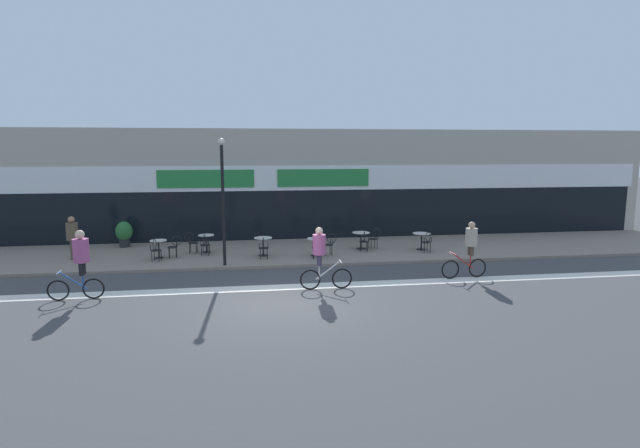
% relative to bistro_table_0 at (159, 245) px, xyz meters
% --- Properties ---
extents(ground_plane, '(120.00, 120.00, 0.00)m').
position_rel_bistro_table_0_xyz_m(ground_plane, '(4.51, -6.48, -0.64)').
color(ground_plane, '#424244').
extents(sidewalk_slab, '(40.00, 5.50, 0.12)m').
position_rel_bistro_table_0_xyz_m(sidewalk_slab, '(4.51, 0.77, -0.58)').
color(sidewalk_slab, gray).
rests_on(sidewalk_slab, ground).
extents(storefront_facade, '(40.00, 4.06, 5.47)m').
position_rel_bistro_table_0_xyz_m(storefront_facade, '(4.51, 5.49, 2.08)').
color(storefront_facade, '#B2A899').
rests_on(storefront_facade, ground).
extents(bike_lane_stripe, '(36.00, 0.70, 0.01)m').
position_rel_bistro_table_0_xyz_m(bike_lane_stripe, '(4.51, -4.64, -0.64)').
color(bike_lane_stripe, silver).
rests_on(bike_lane_stripe, ground).
extents(bistro_table_0, '(0.67, 0.67, 0.74)m').
position_rel_bistro_table_0_xyz_m(bistro_table_0, '(0.00, 0.00, 0.00)').
color(bistro_table_0, black).
rests_on(bistro_table_0, sidewalk_slab).
extents(bistro_table_1, '(0.67, 0.67, 0.77)m').
position_rel_bistro_table_0_xyz_m(bistro_table_1, '(1.84, 0.83, 0.02)').
color(bistro_table_1, black).
rests_on(bistro_table_1, sidewalk_slab).
extents(bistro_table_2, '(0.74, 0.74, 0.77)m').
position_rel_bistro_table_0_xyz_m(bistro_table_2, '(4.22, -0.17, 0.03)').
color(bistro_table_2, black).
rests_on(bistro_table_2, sidewalk_slab).
extents(bistro_table_3, '(0.65, 0.65, 0.73)m').
position_rel_bistro_table_0_xyz_m(bistro_table_3, '(6.35, -0.42, -0.01)').
color(bistro_table_3, black).
rests_on(bistro_table_3, sidewalk_slab).
extents(bistro_table_4, '(0.78, 0.78, 0.75)m').
position_rel_bistro_table_0_xyz_m(bistro_table_4, '(8.56, 0.63, 0.01)').
color(bistro_table_4, black).
rests_on(bistro_table_4, sidewalk_slab).
extents(bistro_table_5, '(0.78, 0.78, 0.74)m').
position_rel_bistro_table_0_xyz_m(bistro_table_5, '(11.16, 0.08, 0.01)').
color(bistro_table_5, black).
rests_on(bistro_table_5, sidewalk_slab).
extents(cafe_chair_0_near, '(0.45, 0.60, 0.90)m').
position_rel_bistro_table_0_xyz_m(cafe_chair_0_near, '(-0.01, -0.62, -0.01)').
color(cafe_chair_0_near, black).
rests_on(cafe_chair_0_near, sidewalk_slab).
extents(cafe_chair_0_side, '(0.59, 0.43, 0.90)m').
position_rel_bistro_table_0_xyz_m(cafe_chair_0_side, '(0.63, 0.01, -0.01)').
color(cafe_chair_0_side, black).
rests_on(cafe_chair_0_side, sidewalk_slab).
extents(cafe_chair_1_near, '(0.45, 0.60, 0.90)m').
position_rel_bistro_table_0_xyz_m(cafe_chair_1_near, '(1.83, 0.21, -0.01)').
color(cafe_chair_1_near, black).
rests_on(cafe_chair_1_near, sidewalk_slab).
extents(cafe_chair_1_side, '(0.59, 0.42, 0.90)m').
position_rel_bistro_table_0_xyz_m(cafe_chair_1_side, '(1.21, 0.84, -0.01)').
color(cafe_chair_1_side, black).
rests_on(cafe_chair_1_side, sidewalk_slab).
extents(cafe_chair_2_near, '(0.41, 0.58, 0.90)m').
position_rel_bistro_table_0_xyz_m(cafe_chair_2_near, '(4.22, -0.80, -0.01)').
color(cafe_chair_2_near, black).
rests_on(cafe_chair_2_near, sidewalk_slab).
extents(cafe_chair_3_near, '(0.42, 0.58, 0.90)m').
position_rel_bistro_table_0_xyz_m(cafe_chair_3_near, '(6.34, -1.05, -0.01)').
color(cafe_chair_3_near, black).
rests_on(cafe_chair_3_near, sidewalk_slab).
extents(cafe_chair_3_side, '(0.59, 0.43, 0.90)m').
position_rel_bistro_table_0_xyz_m(cafe_chair_3_side, '(6.97, -0.42, -0.01)').
color(cafe_chair_3_side, black).
rests_on(cafe_chair_3_side, sidewalk_slab).
extents(cafe_chair_4_near, '(0.44, 0.59, 0.90)m').
position_rel_bistro_table_0_xyz_m(cafe_chair_4_near, '(8.56, 0.01, -0.01)').
color(cafe_chair_4_near, black).
rests_on(cafe_chair_4_near, sidewalk_slab).
extents(cafe_chair_4_side, '(0.60, 0.45, 0.90)m').
position_rel_bistro_table_0_xyz_m(cafe_chair_4_side, '(9.19, 0.64, -0.01)').
color(cafe_chair_4_side, black).
rests_on(cafe_chair_4_side, sidewalk_slab).
extents(cafe_chair_5_near, '(0.44, 0.59, 0.90)m').
position_rel_bistro_table_0_xyz_m(cafe_chair_5_near, '(11.17, -0.55, -0.01)').
color(cafe_chair_5_near, black).
rests_on(cafe_chair_5_near, sidewalk_slab).
extents(planter_pot, '(0.73, 0.73, 1.16)m').
position_rel_bistro_table_0_xyz_m(planter_pot, '(-1.93, 2.64, 0.12)').
color(planter_pot, '#232326').
rests_on(planter_pot, sidewalk_slab).
extents(lamp_post, '(0.26, 0.26, 4.79)m').
position_rel_bistro_table_0_xyz_m(lamp_post, '(2.71, -1.66, 2.26)').
color(lamp_post, black).
rests_on(lamp_post, sidewalk_slab).
extents(cyclist_0, '(1.72, 0.48, 2.05)m').
position_rel_bistro_table_0_xyz_m(cyclist_0, '(5.92, -5.06, 0.53)').
color(cyclist_0, black).
rests_on(cyclist_0, ground).
extents(cyclist_1, '(1.72, 0.51, 2.01)m').
position_rel_bistro_table_0_xyz_m(cyclist_1, '(11.29, -4.36, 0.49)').
color(cyclist_1, black).
rests_on(cyclist_1, ground).
extents(cyclist_2, '(1.64, 0.52, 2.14)m').
position_rel_bistro_table_0_xyz_m(cyclist_2, '(-1.41, -5.09, 0.63)').
color(cyclist_2, black).
rests_on(cyclist_2, ground).
extents(pedestrian_near_end, '(0.52, 0.52, 1.74)m').
position_rel_bistro_table_0_xyz_m(pedestrian_near_end, '(-3.35, 0.27, 0.51)').
color(pedestrian_near_end, '#4C3D2D').
rests_on(pedestrian_near_end, sidewalk_slab).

